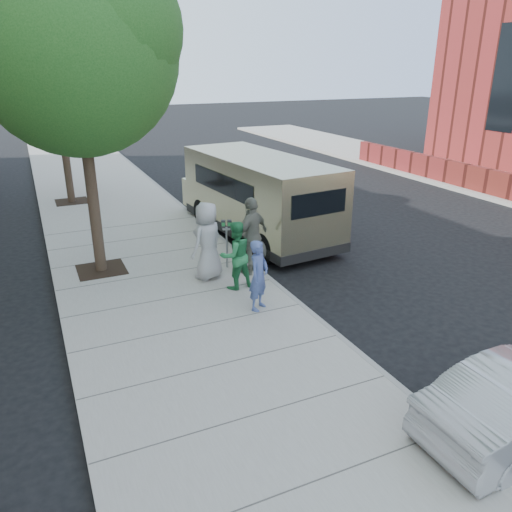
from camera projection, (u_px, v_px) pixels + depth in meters
name	position (u px, v px, depth m)	size (l,w,h in m)	color
ground	(217.00, 295.00, 11.87)	(120.00, 120.00, 0.00)	black
sidewalk	(176.00, 300.00, 11.45)	(5.00, 60.00, 0.15)	gray
curb_face	(271.00, 282.00, 12.40)	(0.12, 60.00, 0.16)	gray
tree_near	(77.00, 44.00, 11.04)	(4.62, 4.60, 7.53)	black
tree_far	(56.00, 72.00, 17.73)	(3.92, 3.80, 6.49)	black
parking_meter	(227.00, 233.00, 12.78)	(0.28, 0.18, 1.29)	gray
van	(256.00, 194.00, 15.62)	(2.88, 6.97, 2.52)	tan
person_officer	(259.00, 275.00, 10.63)	(0.57, 0.37, 1.56)	#465894
person_green_shirt	(236.00, 255.00, 11.64)	(0.80, 0.62, 1.64)	#2A8248
person_gray_shirt	(208.00, 241.00, 12.14)	(0.94, 0.61, 1.93)	#A6A6A9
person_striped_polo	(252.00, 236.00, 12.45)	(1.15, 0.48, 1.97)	slate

